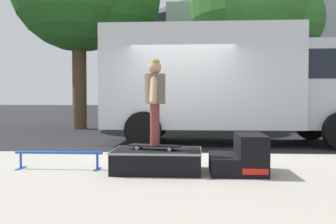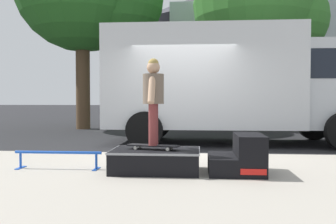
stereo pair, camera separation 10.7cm
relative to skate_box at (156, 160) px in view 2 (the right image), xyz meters
name	(u,v)px [view 2 (the right image)]	position (x,y,z in m)	size (l,w,h in m)	color
ground_plane	(182,155)	(0.28, 2.42, -0.30)	(140.00, 140.00, 0.00)	black
sidewalk_slab	(172,185)	(0.28, -0.58, -0.24)	(50.00, 5.00, 0.12)	#A8A093
skate_box	(156,160)	(0.00, 0.00, 0.00)	(1.30, 0.87, 0.33)	black
kicker_ramp	(241,157)	(1.24, 0.00, 0.06)	(0.79, 0.89, 0.56)	black
grind_rail	(58,156)	(-1.53, 0.09, 0.03)	(1.36, 0.28, 0.27)	blue
skateboard	(153,146)	(-0.03, -0.01, 0.21)	(0.80, 0.37, 0.07)	black
skater_kid	(153,94)	(-0.03, -0.01, 0.97)	(0.31, 0.66, 1.27)	brown
box_truck	(239,80)	(1.69, 4.62, 1.40)	(6.91, 2.63, 3.05)	silver
street_tree_neighbour	(261,8)	(3.09, 9.72, 4.56)	(5.33, 4.84, 7.43)	brown
house_behind	(252,47)	(3.68, 16.57, 3.94)	(9.54, 8.23, 8.40)	silver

